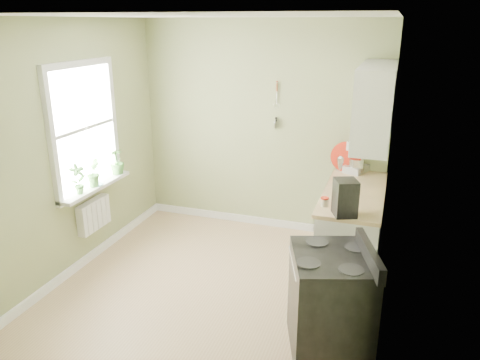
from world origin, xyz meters
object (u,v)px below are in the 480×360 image
(stand_mixer, at_px, (358,157))
(kettle, at_px, (341,162))
(coffee_maker, at_px, (345,199))
(stove, at_px, (330,303))

(stand_mixer, distance_m, kettle, 0.21)
(kettle, bearing_deg, stand_mixer, 6.40)
(stand_mixer, distance_m, coffee_maker, 1.44)
(kettle, bearing_deg, stove, -84.15)
(stand_mixer, height_order, kettle, stand_mixer)
(kettle, xyz_separation_m, coffee_maker, (0.21, -1.42, 0.06))
(stand_mixer, xyz_separation_m, coffee_maker, (0.01, -1.44, -0.02))
(stove, relative_size, stand_mixer, 2.32)
(stove, distance_m, coffee_maker, 1.02)
(stand_mixer, bearing_deg, coffee_maker, -89.40)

